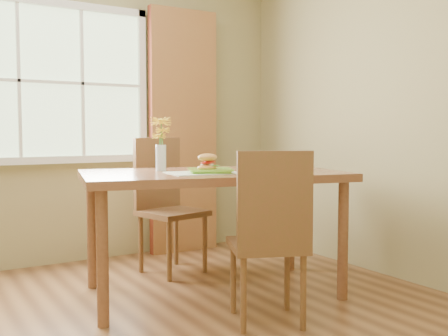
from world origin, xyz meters
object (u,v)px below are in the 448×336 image
flower_vase (161,139)px  water_glass (247,163)px  chair_near (270,231)px  croissant_sandwich (207,162)px  dining_table (213,184)px  chair_far (165,198)px

flower_vase → water_glass: bearing=-38.2°
chair_near → croissant_sandwich: bearing=121.3°
chair_near → croissant_sandwich: (-0.08, 0.57, 0.36)m
chair_near → flower_vase: size_ratio=2.72×
chair_near → flower_vase: 1.09m
chair_near → water_glass: chair_near is taller
croissant_sandwich → flower_vase: bearing=98.7°
dining_table → chair_far: (-0.02, 0.71, -0.17)m
croissant_sandwich → chair_far: bearing=69.1°
chair_far → water_glass: chair_far is taller
chair_far → croissant_sandwich: (-0.10, -0.84, 0.33)m
chair_far → croissant_sandwich: chair_far is taller
chair_far → chair_near: bearing=-103.5°
dining_table → chair_far: 0.73m
dining_table → chair_near: 0.73m
croissant_sandwich → water_glass: croissant_sandwich is taller
water_glass → flower_vase: flower_vase is taller
dining_table → chair_near: bearing=-79.6°
dining_table → croissant_sandwich: bearing=-117.9°
croissant_sandwich → water_glass: bearing=-14.0°
chair_near → flower_vase: flower_vase is taller
croissant_sandwich → water_glass: 0.31m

